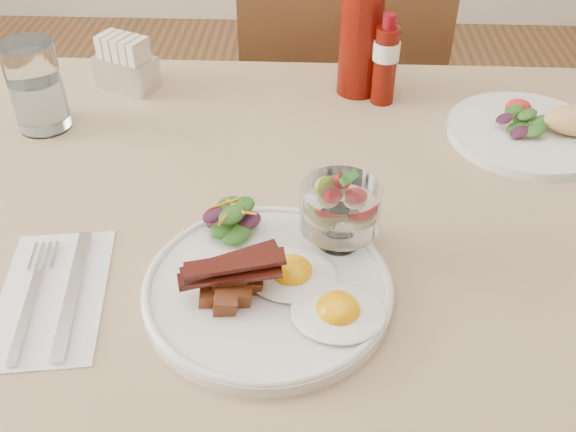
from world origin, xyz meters
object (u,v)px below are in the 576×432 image
Objects in this scene: fruit_cup at (340,208)px; table at (350,261)px; main_plate at (268,289)px; second_plate at (540,129)px; water_glass at (37,92)px; ketchup_bottle at (361,37)px; hot_sauce_bottle at (385,61)px; chair_far at (338,111)px; sugar_caddy at (126,66)px.

table is at bearing 73.82° from fruit_cup.
second_plate reaches higher than main_plate.
water_glass is (-0.37, 0.35, 0.05)m from main_plate.
second_plate is at bearing -27.07° from ketchup_bottle.
fruit_cup is 0.39m from hot_sauce_bottle.
fruit_cup is at bearing -31.19° from water_glass.
ketchup_bottle reaches higher than chair_far.
hot_sauce_bottle is at bearing 155.78° from second_plate.
second_plate is (0.31, 0.27, -0.05)m from fruit_cup.
second_plate is at bearing 0.01° from water_glass.
second_plate is 2.28× the size of sugar_caddy.
water_glass is (-0.53, -0.10, -0.01)m from hot_sauce_bottle.
chair_far is at bearing 121.55° from second_plate.
table is 5.11× the size of second_plate.
second_plate is at bearing 41.47° from fruit_cup.
fruit_cup is (0.08, 0.08, 0.06)m from main_plate.
ketchup_bottle reaches higher than fruit_cup.
ketchup_bottle is (0.02, 0.33, 0.19)m from table.
ketchup_bottle is at bearing 84.63° from fruit_cup.
ketchup_bottle is at bearing 139.11° from hot_sauce_bottle.
water_glass is (-0.45, 0.27, -0.01)m from fruit_cup.
second_plate is (0.29, -0.47, 0.24)m from chair_far.
sugar_caddy is (-0.38, 0.33, 0.13)m from table.
table is 0.52m from sugar_caddy.
hot_sauce_bottle reaches higher than water_glass.
chair_far is 4.51× the size of ketchup_bottle.
hot_sauce_bottle reaches higher than sugar_caddy.
sugar_caddy reaches higher than main_plate.
table is 0.68m from chair_far.
hot_sauce_bottle is at bearing 70.78° from main_plate.
sugar_caddy is (-0.66, 0.13, 0.02)m from second_plate.
hot_sauce_bottle reaches higher than second_plate.
hot_sauce_bottle is (0.08, 0.38, 0.00)m from fruit_cup.
hot_sauce_bottle is at bearing -81.28° from chair_far.
table is 8.89× the size of hot_sauce_bottle.
fruit_cup is at bearing -95.37° from ketchup_bottle.
fruit_cup is at bearing -138.53° from second_plate.
ketchup_bottle reaches higher than second_plate.
water_glass is (-0.48, 0.20, 0.15)m from table.
sugar_caddy is at bearing -138.46° from chair_far.
main_plate is 0.51m from water_glass.
second_plate reaches higher than table.
fruit_cup reaches higher than main_plate.
ketchup_bottle reaches higher than table.
water_glass reaches higher than sugar_caddy.
main_plate is (-0.10, -0.15, 0.10)m from table.
sugar_caddy is at bearing -179.34° from ketchup_bottle.
ketchup_bottle is 1.50× the size of water_glass.
fruit_cup reaches higher than sugar_caddy.
chair_far is at bearing 90.00° from table.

